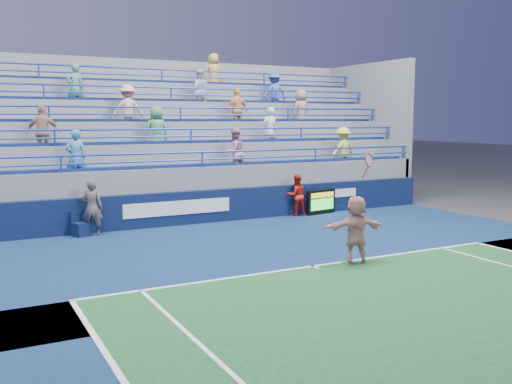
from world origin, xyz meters
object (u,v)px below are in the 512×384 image
tennis_player (356,230)px  ball_girl (296,195)px  judge_chair (81,229)px  line_judge (92,208)px  serve_speed_board (321,202)px

tennis_player → ball_girl: 6.84m
judge_chair → line_judge: line_judge is taller
judge_chair → ball_girl: 7.53m
serve_speed_board → ball_girl: (-0.98, 0.11, 0.30)m
line_judge → judge_chair: bearing=11.5°
judge_chair → tennis_player: size_ratio=0.28×
serve_speed_board → judge_chair: bearing=-179.9°
tennis_player → ball_girl: bearing=70.2°
serve_speed_board → ball_girl: bearing=173.3°
serve_speed_board → line_judge: (-8.16, -0.06, 0.39)m
serve_speed_board → judge_chair: size_ratio=1.74×
serve_speed_board → line_judge: line_judge is taller
line_judge → ball_girl: bearing=-159.3°
tennis_player → ball_girl: size_ratio=1.77×
ball_girl → judge_chair: bearing=6.5°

